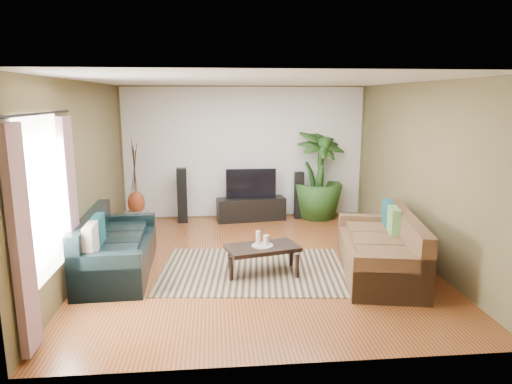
{
  "coord_description": "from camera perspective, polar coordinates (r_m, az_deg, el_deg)",
  "views": [
    {
      "loc": [
        -0.63,
        -6.58,
        2.47
      ],
      "look_at": [
        0.0,
        0.2,
        1.05
      ],
      "focal_mm": 32.0,
      "sensor_mm": 36.0,
      "label": 1
    }
  ],
  "objects": [
    {
      "name": "sofa_left",
      "position": [
        6.84,
        -16.91,
        -6.14
      ],
      "size": [
        0.97,
        2.11,
        0.85
      ],
      "primitive_type": "cube",
      "rotation": [
        0.0,
        0.0,
        1.61
      ],
      "color": "black",
      "rests_on": "floor"
    },
    {
      "name": "floor",
      "position": [
        7.06,
        0.15,
        -8.71
      ],
      "size": [
        5.5,
        5.5,
        0.0
      ],
      "primitive_type": "plane",
      "color": "brown",
      "rests_on": "ground"
    },
    {
      "name": "sofa_right",
      "position": [
        6.72,
        15.11,
        -6.35
      ],
      "size": [
        1.34,
        2.28,
        0.85
      ],
      "primitive_type": "cube",
      "rotation": [
        0.0,
        0.0,
        -1.76
      ],
      "color": "brown",
      "rests_on": "floor"
    },
    {
      "name": "tv_stand",
      "position": [
        9.32,
        -0.62,
        -2.15
      ],
      "size": [
        1.42,
        0.58,
        0.46
      ],
      "primitive_type": "cube",
      "rotation": [
        0.0,
        0.0,
        0.12
      ],
      "color": "black",
      "rests_on": "floor"
    },
    {
      "name": "vase",
      "position": [
        8.95,
        -14.75,
        -1.29
      ],
      "size": [
        0.32,
        0.32,
        0.45
      ],
      "primitive_type": "ellipsoid",
      "color": "#90381A",
      "rests_on": "pedestal"
    },
    {
      "name": "side_table",
      "position": [
        7.63,
        -17.41,
        -5.71
      ],
      "size": [
        0.53,
        0.53,
        0.5
      ],
      "primitive_type": "cube",
      "rotation": [
        0.0,
        0.0,
        0.14
      ],
      "color": "brown",
      "rests_on": "floor"
    },
    {
      "name": "wall_back",
      "position": [
        9.42,
        -1.45,
        4.93
      ],
      "size": [
        5.0,
        0.0,
        5.0
      ],
      "primitive_type": "plane",
      "rotation": [
        1.57,
        0.0,
        0.0
      ],
      "color": "brown",
      "rests_on": "ground"
    },
    {
      "name": "area_rug",
      "position": [
        6.72,
        -0.33,
        -9.74
      ],
      "size": [
        2.81,
        2.12,
        0.01
      ],
      "primitive_type": "cube",
      "rotation": [
        0.0,
        0.0,
        -0.1
      ],
      "color": "#9F825D",
      "rests_on": "floor"
    },
    {
      "name": "candle_tall",
      "position": [
        6.47,
        0.26,
        -5.75
      ],
      "size": [
        0.06,
        0.06,
        0.2
      ],
      "primitive_type": "cylinder",
      "color": "#F1EACB",
      "rests_on": "candle_tray"
    },
    {
      "name": "backwall_panel",
      "position": [
        9.41,
        -1.45,
        4.93
      ],
      "size": [
        4.9,
        0.0,
        4.9
      ],
      "primitive_type": "plane",
      "rotation": [
        1.57,
        0.0,
        0.0
      ],
      "color": "white",
      "rests_on": "ground"
    },
    {
      "name": "curtain_far",
      "position": [
        6.15,
        -22.18,
        -1.5
      ],
      "size": [
        0.08,
        0.35,
        2.2
      ],
      "primitive_type": "cube",
      "color": "gray",
      "rests_on": "ground"
    },
    {
      "name": "wall_left",
      "position": [
        6.93,
        -20.88,
        1.7
      ],
      "size": [
        0.0,
        5.5,
        5.5
      ],
      "primitive_type": "plane",
      "rotation": [
        1.57,
        0.0,
        1.57
      ],
      "color": "brown",
      "rests_on": "ground"
    },
    {
      "name": "coffee_table",
      "position": [
        6.55,
        0.81,
        -8.46
      ],
      "size": [
        1.1,
        0.77,
        0.41
      ],
      "primitive_type": "cube",
      "rotation": [
        0.0,
        0.0,
        0.25
      ],
      "color": "black",
      "rests_on": "floor"
    },
    {
      "name": "candle_short",
      "position": [
        6.53,
        1.37,
        -5.94
      ],
      "size": [
        0.06,
        0.06,
        0.13
      ],
      "primitive_type": "cylinder",
      "color": "beige",
      "rests_on": "candle_tray"
    },
    {
      "name": "speaker_right",
      "position": [
        9.46,
        5.39,
        -0.41
      ],
      "size": [
        0.18,
        0.19,
        0.97
      ],
      "primitive_type": "cube",
      "rotation": [
        0.0,
        0.0,
        0.01
      ],
      "color": "black",
      "rests_on": "floor"
    },
    {
      "name": "window_pane",
      "position": [
        5.42,
        -25.12,
        -0.73
      ],
      "size": [
        0.0,
        1.8,
        1.8
      ],
      "primitive_type": "plane",
      "rotation": [
        1.57,
        0.0,
        1.57
      ],
      "color": "white",
      "rests_on": "ground"
    },
    {
      "name": "potted_plant",
      "position": [
        9.46,
        7.8,
        2.16
      ],
      "size": [
        1.33,
        1.33,
        1.82
      ],
      "primitive_type": "imported",
      "rotation": [
        0.0,
        0.0,
        0.39
      ],
      "color": "#204617",
      "rests_on": "floor"
    },
    {
      "name": "curtain_rod",
      "position": [
        5.3,
        -25.46,
        8.82
      ],
      "size": [
        0.03,
        1.9,
        0.03
      ],
      "primitive_type": "cylinder",
      "rotation": [
        1.57,
        0.0,
        0.0
      ],
      "color": "black",
      "rests_on": "ground"
    },
    {
      "name": "speaker_left",
      "position": [
        9.22,
        -9.22,
        -0.42
      ],
      "size": [
        0.21,
        0.23,
        1.09
      ],
      "primitive_type": "cube",
      "rotation": [
        0.0,
        0.0,
        0.06
      ],
      "color": "black",
      "rests_on": "floor"
    },
    {
      "name": "candle_tray",
      "position": [
        6.48,
        0.81,
        -6.71
      ],
      "size": [
        0.31,
        0.31,
        0.01
      ],
      "primitive_type": "cylinder",
      "color": "#979792",
      "rests_on": "coffee_table"
    },
    {
      "name": "plant_pot",
      "position": [
        9.62,
        7.67,
        -2.42
      ],
      "size": [
        0.34,
        0.34,
        0.26
      ],
      "primitive_type": "cylinder",
      "color": "black",
      "rests_on": "floor"
    },
    {
      "name": "ceiling",
      "position": [
        6.62,
        0.17,
        13.76
      ],
      "size": [
        5.5,
        5.5,
        0.0
      ],
      "primitive_type": "plane",
      "rotation": [
        3.14,
        0.0,
        0.0
      ],
      "color": "white",
      "rests_on": "ground"
    },
    {
      "name": "television",
      "position": [
        9.23,
        -0.64,
        1.08
      ],
      "size": [
        1.01,
        0.06,
        0.6
      ],
      "primitive_type": "cube",
      "color": "black",
      "rests_on": "tv_stand"
    },
    {
      "name": "candle_mid",
      "position": [
        6.42,
        1.21,
        -6.1
      ],
      "size": [
        0.06,
        0.06,
        0.15
      ],
      "primitive_type": "cylinder",
      "color": "white",
      "rests_on": "candle_tray"
    },
    {
      "name": "wall_right",
      "position": [
        7.38,
        19.89,
        2.34
      ],
      "size": [
        0.0,
        5.5,
        5.5
      ],
      "primitive_type": "plane",
      "rotation": [
        1.57,
        0.0,
        -1.57
      ],
      "color": "brown",
      "rests_on": "ground"
    },
    {
      "name": "wall_front",
      "position": [
        4.04,
        3.91,
        -4.31
      ],
      "size": [
        5.0,
        0.0,
        5.0
      ],
      "primitive_type": "plane",
      "rotation": [
        -1.57,
        0.0,
        0.0
      ],
      "color": "brown",
      "rests_on": "ground"
    },
    {
      "name": "curtain_near",
      "position": [
        4.78,
        -27.27,
        -5.57
      ],
      "size": [
        0.08,
        0.35,
        2.2
      ],
      "primitive_type": "cube",
      "color": "gray",
      "rests_on": "ground"
    },
    {
      "name": "pedestal",
      "position": [
        9.03,
        -14.64,
        -3.36
      ],
      "size": [
        0.43,
        0.43,
        0.35
      ],
      "primitive_type": "cube",
      "rotation": [
        0.0,
        0.0,
        -0.26
      ],
      "color": "gray",
      "rests_on": "floor"
    }
  ]
}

